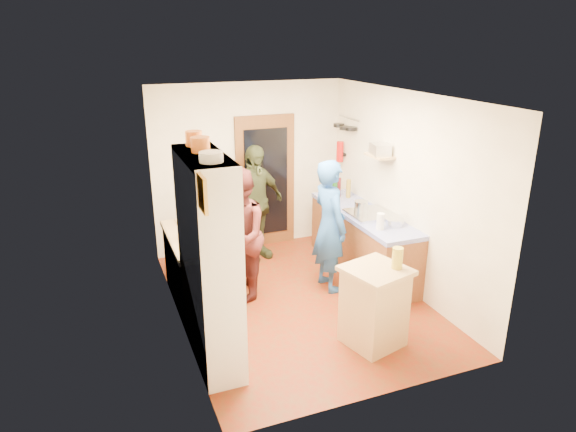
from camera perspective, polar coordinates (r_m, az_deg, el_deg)
floor at (r=6.73m, az=1.12°, el=-9.42°), size 3.00×4.00×0.02m
ceiling at (r=5.93m, az=1.29°, el=13.34°), size 3.00×4.00×0.02m
wall_back at (r=8.03m, az=-4.33°, el=5.41°), size 3.00×0.02×2.60m
wall_front at (r=4.55m, az=10.99°, el=-6.20°), size 3.00×0.02×2.60m
wall_left at (r=5.83m, az=-12.65°, el=-0.50°), size 0.02×4.00×2.60m
wall_right at (r=6.90m, az=12.87°, el=2.63°), size 0.02×4.00×2.60m
door_frame at (r=8.13m, az=-2.51°, el=3.81°), size 0.95×0.06×2.10m
door_glass at (r=8.10m, az=-2.43°, el=3.74°), size 0.70×0.02×1.70m
hutch_body at (r=5.20m, az=-8.76°, el=-5.09°), size 0.40×1.20×2.20m
hutch_top_shelf at (r=4.86m, az=-9.41°, el=6.57°), size 0.40×1.14×0.04m
plate_stack at (r=4.53m, az=-8.54°, el=6.52°), size 0.21×0.21×0.09m
orange_pot_a at (r=4.93m, az=-9.72°, el=7.84°), size 0.18×0.18×0.14m
orange_pot_b at (r=5.23m, az=-10.43°, el=8.47°), size 0.17×0.17×0.15m
left_counter_base at (r=6.62m, az=-10.08°, el=-6.05°), size 0.60×1.40×0.85m
left_counter_top at (r=6.44m, az=-10.31°, el=-2.44°), size 0.64×1.44×0.05m
toaster at (r=5.94m, az=-8.92°, el=-3.01°), size 0.28×0.21×0.19m
kettle at (r=6.30m, az=-10.65°, el=-1.78°), size 0.20×0.20×0.19m
orange_bowl at (r=6.60m, az=-10.01°, el=-1.16°), size 0.25×0.25×0.10m
chopping_board at (r=6.96m, az=-11.13°, el=-0.47°), size 0.30×0.23×0.02m
right_counter_base at (r=7.44m, az=8.24°, el=-3.05°), size 0.60×2.20×0.84m
right_counter_top at (r=7.28m, az=8.41°, el=0.23°), size 0.62×2.22×0.06m
hob at (r=7.13m, az=9.05°, el=0.22°), size 0.55×0.58×0.04m
pot_on_hob at (r=7.21m, az=8.12°, el=1.17°), size 0.19×0.19×0.12m
bottle_a at (r=7.68m, az=5.19°, el=2.93°), size 0.10×0.10×0.33m
bottle_b at (r=7.85m, az=5.62°, el=3.15°), size 0.08×0.08×0.30m
bottle_c at (r=7.85m, az=6.73°, el=3.04°), size 0.07×0.07×0.28m
paper_towel at (r=6.61m, az=10.23°, el=-0.61°), size 0.12×0.12×0.22m
mixing_bowl at (r=6.81m, az=11.71°, el=-0.64°), size 0.27×0.27×0.10m
island_base at (r=5.75m, az=9.53°, el=-10.09°), size 0.68×0.68×0.86m
island_top at (r=5.55m, az=9.79°, el=-5.99°), size 0.76×0.76×0.05m
cutting_board at (r=5.54m, az=9.06°, el=-5.87°), size 0.41×0.36×0.02m
oil_jar at (r=5.54m, az=12.06°, el=-4.58°), size 0.14×0.14×0.23m
pan_rail at (r=7.99m, az=6.83°, el=10.76°), size 0.02×0.65×0.02m
pan_hang_a at (r=7.83m, az=7.00°, el=9.61°), size 0.18×0.18×0.05m
pan_hang_b at (r=8.01m, az=6.32°, el=9.71°), size 0.16×0.16×0.05m
pan_hang_c at (r=8.18m, az=5.67°, el=10.01°), size 0.17×0.17×0.05m
wall_shelf at (r=7.09m, az=10.15°, el=6.61°), size 0.26×0.42×0.03m
radio at (r=7.08m, az=10.19°, el=7.32°), size 0.27×0.34×0.15m
ext_bracket at (r=8.26m, az=6.15°, el=6.82°), size 0.06×0.10×0.04m
fire_extinguisher at (r=8.22m, az=5.79°, el=7.14°), size 0.11×0.11×0.32m
picture_frame at (r=4.15m, az=-9.49°, el=2.47°), size 0.03×0.25×0.30m
person_hob at (r=6.73m, az=5.01°, el=-1.12°), size 0.46×0.67×1.77m
person_left at (r=6.52m, az=-5.22°, el=-2.07°), size 0.81×0.95×1.72m
person_back at (r=7.65m, az=-3.66°, el=1.43°), size 1.11×0.75×1.76m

